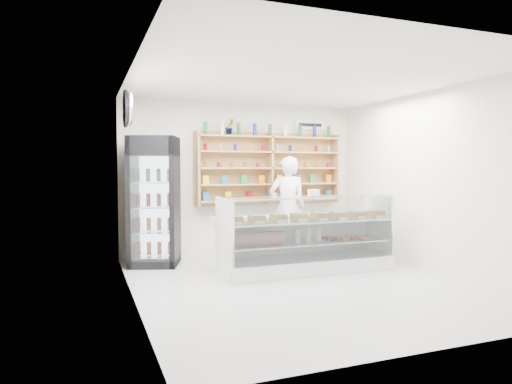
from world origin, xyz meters
name	(u,v)px	position (x,y,z in m)	size (l,w,h in m)	color
room	(302,183)	(0.00, 0.00, 1.40)	(5.00, 5.00, 5.00)	#B9B9BE
display_counter	(306,250)	(0.41, 0.68, 0.33)	(2.70, 0.81, 1.18)	white
shop_worker	(288,207)	(0.62, 1.82, 0.90)	(0.66, 0.43, 1.81)	white
drinks_cooler	(154,201)	(-1.71, 1.96, 1.06)	(0.96, 0.95, 2.11)	black
wall_shelving	(270,168)	(0.50, 2.34, 1.59)	(2.84, 0.28, 1.33)	#A6724E
potted_plant	(230,127)	(-0.30, 2.34, 2.34)	(0.16, 0.13, 0.30)	#1E6626
security_mirror	(129,109)	(-2.17, 1.20, 2.45)	(0.15, 0.50, 0.50)	silver
wall_sign	(310,125)	(1.40, 2.47, 2.45)	(0.62, 0.03, 0.20)	white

